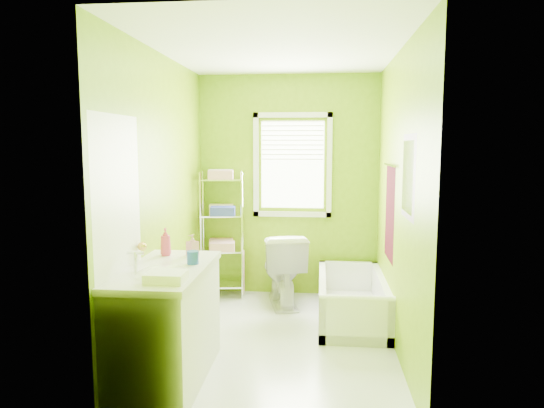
# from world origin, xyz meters

# --- Properties ---
(ground) EXTENTS (2.90, 2.90, 0.00)m
(ground) POSITION_xyz_m (0.00, 0.00, 0.00)
(ground) COLOR silver
(ground) RESTS_ON ground
(room_envelope) EXTENTS (2.14, 2.94, 2.62)m
(room_envelope) POSITION_xyz_m (0.00, 0.00, 1.55)
(room_envelope) COLOR #6C9307
(room_envelope) RESTS_ON ground
(window) EXTENTS (0.92, 0.05, 1.22)m
(window) POSITION_xyz_m (0.05, 1.42, 1.61)
(window) COLOR white
(window) RESTS_ON ground
(door) EXTENTS (0.09, 0.80, 2.00)m
(door) POSITION_xyz_m (-1.04, -1.00, 1.00)
(door) COLOR white
(door) RESTS_ON ground
(right_wall_decor) EXTENTS (0.04, 1.48, 1.17)m
(right_wall_decor) POSITION_xyz_m (1.04, -0.02, 1.32)
(right_wall_decor) COLOR #3C060F
(right_wall_decor) RESTS_ON ground
(bathtub) EXTENTS (0.67, 1.44, 0.47)m
(bathtub) POSITION_xyz_m (0.71, 0.61, 0.15)
(bathtub) COLOR white
(bathtub) RESTS_ON ground
(toilet) EXTENTS (0.63, 0.89, 0.82)m
(toilet) POSITION_xyz_m (-0.03, 1.03, 0.41)
(toilet) COLOR white
(toilet) RESTS_ON ground
(vanity) EXTENTS (0.60, 1.17, 1.11)m
(vanity) POSITION_xyz_m (-0.76, -0.84, 0.47)
(vanity) COLOR silver
(vanity) RESTS_ON ground
(wire_shelf_unit) EXTENTS (0.54, 0.43, 1.50)m
(wire_shelf_unit) POSITION_xyz_m (-0.75, 1.25, 0.91)
(wire_shelf_unit) COLOR silver
(wire_shelf_unit) RESTS_ON ground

